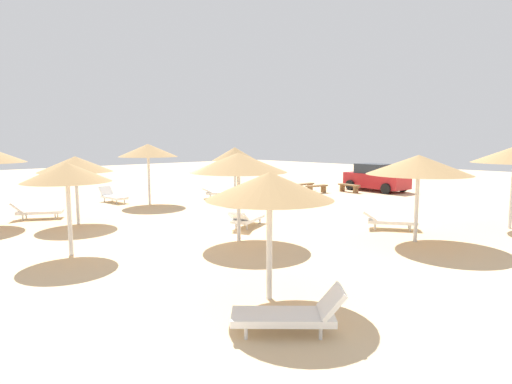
# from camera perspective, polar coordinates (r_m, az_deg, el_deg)

# --- Properties ---
(ground_plane) EXTENTS (80.00, 80.00, 0.00)m
(ground_plane) POSITION_cam_1_polar(r_m,az_deg,el_deg) (14.26, -8.81, -5.82)
(ground_plane) COLOR #DBBA8C
(parasol_0) EXTENTS (2.72, 2.72, 2.59)m
(parasol_0) POSITION_cam_1_polar(r_m,az_deg,el_deg) (16.98, -23.77, 3.53)
(parasol_0) COLOR silver
(parasol_0) RESTS_ON ground
(parasol_1) EXTENTS (2.53, 2.53, 2.57)m
(parasol_1) POSITION_cam_1_polar(r_m,az_deg,el_deg) (8.04, 1.90, 0.80)
(parasol_1) COLOR silver
(parasol_1) RESTS_ON ground
(parasol_2) EXTENTS (3.19, 3.19, 2.74)m
(parasol_2) POSITION_cam_1_polar(r_m,az_deg,el_deg) (13.75, 21.62, 3.50)
(parasol_2) COLOR silver
(parasol_2) RESTS_ON ground
(parasol_3) EXTENTS (2.92, 2.92, 3.02)m
(parasol_3) POSITION_cam_1_polar(r_m,az_deg,el_deg) (21.25, -14.75, 5.59)
(parasol_3) COLOR silver
(parasol_3) RESTS_ON ground
(parasol_4) EXTENTS (3.08, 3.08, 2.81)m
(parasol_4) POSITION_cam_1_polar(r_m,az_deg,el_deg) (12.87, -2.46, 4.09)
(parasol_4) COLOR silver
(parasol_4) RESTS_ON ground
(parasol_5) EXTENTS (2.38, 2.38, 2.84)m
(parasol_5) POSITION_cam_1_polar(r_m,az_deg,el_deg) (21.60, -2.97, 5.27)
(parasol_5) COLOR silver
(parasol_5) RESTS_ON ground
(parasol_8) EXTENTS (2.34, 2.34, 2.60)m
(parasol_8) POSITION_cam_1_polar(r_m,az_deg,el_deg) (12.34, -24.75, 2.46)
(parasol_8) COLOR silver
(parasol_8) RESTS_ON ground
(lounger_0) EXTENTS (1.49, 1.95, 0.74)m
(lounger_0) POSITION_cam_1_polar(r_m,az_deg,el_deg) (19.06, -28.15, -2.34)
(lounger_0) COLOR white
(lounger_0) RESTS_ON ground
(lounger_1) EXTENTS (1.75, 1.78, 0.79)m
(lounger_1) POSITION_cam_1_polar(r_m,az_deg,el_deg) (7.10, 4.89, -16.55)
(lounger_1) COLOR white
(lounger_1) RESTS_ON ground
(lounger_2) EXTENTS (1.94, 1.59, 0.67)m
(lounger_2) POSITION_cam_1_polar(r_m,az_deg,el_deg) (15.63, 17.87, -3.78)
(lounger_2) COLOR white
(lounger_2) RESTS_ON ground
(lounger_3) EXTENTS (1.91, 0.81, 0.79)m
(lounger_3) POSITION_cam_1_polar(r_m,az_deg,el_deg) (22.57, -19.25, -0.54)
(lounger_3) COLOR white
(lounger_3) RESTS_ON ground
(lounger_4) EXTENTS (1.33, 2.00, 0.67)m
(lounger_4) POSITION_cam_1_polar(r_m,az_deg,el_deg) (15.25, -1.31, -3.69)
(lounger_4) COLOR white
(lounger_4) RESTS_ON ground
(lounger_5) EXTENTS (1.62, 1.94, 0.62)m
(lounger_5) POSITION_cam_1_polar(r_m,az_deg,el_deg) (23.04, -5.21, -0.06)
(lounger_5) COLOR white
(lounger_5) RESTS_ON ground
(bench_0) EXTENTS (0.42, 1.50, 0.49)m
(bench_0) POSITION_cam_1_polar(r_m,az_deg,el_deg) (26.23, 6.76, 0.87)
(bench_0) COLOR brown
(bench_0) RESTS_ON ground
(bench_1) EXTENTS (1.54, 0.62, 0.49)m
(bench_1) POSITION_cam_1_polar(r_m,az_deg,el_deg) (26.17, 12.77, 0.74)
(bench_1) COLOR brown
(bench_1) RESTS_ON ground
(bench_2) EXTENTS (0.66, 1.55, 0.49)m
(bench_2) POSITION_cam_1_polar(r_m,az_deg,el_deg) (25.29, 8.43, 0.62)
(bench_2) COLOR brown
(bench_2) RESTS_ON ground
(parked_car) EXTENTS (4.15, 2.30, 1.72)m
(parked_car) POSITION_cam_1_polar(r_m,az_deg,el_deg) (27.29, 16.26, 1.89)
(parked_car) COLOR #B21E23
(parked_car) RESTS_ON ground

